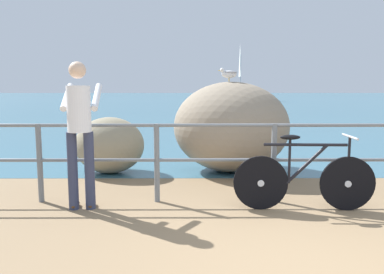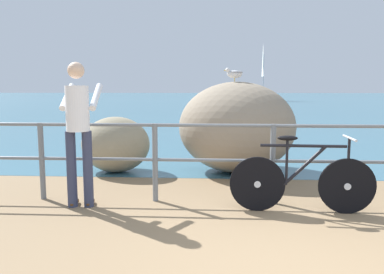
{
  "view_description": "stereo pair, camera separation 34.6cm",
  "coord_description": "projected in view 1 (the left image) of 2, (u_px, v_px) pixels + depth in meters",
  "views": [
    {
      "loc": [
        -1.08,
        -2.86,
        1.48
      ],
      "look_at": [
        -1.05,
        2.42,
        0.8
      ],
      "focal_mm": 36.04,
      "sensor_mm": 36.0,
      "label": 1
    },
    {
      "loc": [
        -0.73,
        -2.85,
        1.48
      ],
      "look_at": [
        -1.05,
        2.42,
        0.8
      ],
      "focal_mm": 36.04,
      "sensor_mm": 36.0,
      "label": 2
    }
  ],
  "objects": [
    {
      "name": "breakwater_boulder_left",
      "position": [
        110.0,
        145.0,
        6.64
      ],
      "size": [
        1.19,
        1.0,
        0.97
      ],
      "color": "gray",
      "rests_on": "ground"
    },
    {
      "name": "promenade_railing",
      "position": [
        274.0,
        153.0,
        4.95
      ],
      "size": [
        9.12,
        0.07,
        1.02
      ],
      "color": "slate",
      "rests_on": "ground_plane"
    },
    {
      "name": "ground_plane",
      "position": [
        208.0,
        113.0,
        22.87
      ],
      "size": [
        120.0,
        120.0,
        0.1
      ],
      "primitive_type": "cube",
      "color": "#846B4C"
    },
    {
      "name": "bicycle",
      "position": [
        304.0,
        178.0,
        4.64
      ],
      "size": [
        1.7,
        0.48,
        0.92
      ],
      "rotation": [
        0.0,
        0.0,
        -0.04
      ],
      "color": "black",
      "rests_on": "ground_plane"
    },
    {
      "name": "breakwater_boulder_main",
      "position": [
        231.0,
        127.0,
        6.78
      ],
      "size": [
        2.02,
        1.9,
        1.57
      ],
      "color": "gray",
      "rests_on": "ground"
    },
    {
      "name": "seagull",
      "position": [
        229.0,
        73.0,
        6.6
      ],
      "size": [
        0.34,
        0.12,
        0.23
      ],
      "rotation": [
        0.0,
        0.0,
        3.13
      ],
      "color": "gold",
      "rests_on": "breakwater_boulder_main"
    },
    {
      "name": "person_at_railing",
      "position": [
        80.0,
        128.0,
        4.62
      ],
      "size": [
        0.49,
        0.66,
        1.78
      ],
      "rotation": [
        0.0,
        0.0,
        1.67
      ],
      "color": "#333851",
      "rests_on": "ground_plane"
    },
    {
      "name": "sailboat",
      "position": [
        240.0,
        94.0,
        41.72
      ],
      "size": [
        1.39,
        4.42,
        6.16
      ],
      "rotation": [
        0.0,
        0.0,
        4.69
      ],
      "color": "white",
      "rests_on": "sea_surface"
    },
    {
      "name": "sea_surface",
      "position": [
        198.0,
        98.0,
        50.93
      ],
      "size": [
        120.0,
        90.0,
        0.01
      ],
      "primitive_type": "cube",
      "color": "#38667A",
      "rests_on": "ground_plane"
    }
  ]
}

